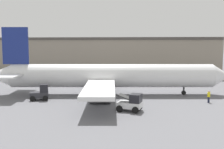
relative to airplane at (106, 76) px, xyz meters
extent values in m
plane|color=slate|center=(0.95, 0.15, -3.08)|extent=(400.00, 400.00, 0.00)
cube|color=gray|center=(-12.76, 32.02, 1.48)|extent=(72.62, 15.83, 9.12)
cube|color=#47423D|center=(-12.76, 32.02, 6.39)|extent=(72.62, 16.15, 0.70)
cylinder|color=silver|center=(0.95, 0.15, 0.08)|extent=(32.95, 8.69, 3.77)
cone|color=silver|center=(18.63, 2.86, 0.08)|extent=(3.54, 4.11, 3.70)
cube|color=silver|center=(-2.02, 8.70, -0.59)|extent=(6.15, 14.50, 0.50)
cube|color=silver|center=(0.68, -8.91, -0.59)|extent=(6.15, 14.50, 0.50)
cylinder|color=#939399|center=(-1.70, 6.62, -1.97)|extent=(3.29, 2.56, 2.13)
cylinder|color=#939399|center=(0.36, -6.83, -1.97)|extent=(3.29, 2.56, 2.13)
cube|color=navy|center=(-14.49, -2.22, 4.94)|extent=(4.17, 0.99, 5.95)
cube|color=silver|center=(-15.12, 1.88, 0.45)|extent=(4.04, 4.99, 0.24)
cube|color=silver|center=(-13.86, -6.32, 0.45)|extent=(4.04, 4.99, 0.24)
cylinder|color=#38383D|center=(12.60, 1.93, -2.45)|extent=(0.28, 0.28, 1.27)
cylinder|color=black|center=(12.60, 1.93, -2.73)|extent=(0.74, 0.45, 0.70)
cylinder|color=#38383D|center=(-0.30, -2.53, -2.45)|extent=(0.28, 0.28, 1.27)
cylinder|color=black|center=(-0.30, -2.53, -2.63)|extent=(0.94, 0.48, 0.90)
cylinder|color=#38383D|center=(-1.04, 2.32, -2.45)|extent=(0.28, 0.28, 1.27)
cylinder|color=black|center=(-1.04, 2.32, -2.63)|extent=(0.94, 0.48, 0.90)
cylinder|color=#1E2338|center=(15.53, -3.83, -2.66)|extent=(0.28, 0.28, 0.85)
cylinder|color=yellow|center=(15.53, -3.83, -1.91)|extent=(0.39, 0.39, 0.67)
sphere|color=tan|center=(15.53, -3.83, -1.45)|extent=(0.25, 0.25, 0.25)
cube|color=#2D2D33|center=(-9.13, -5.77, -2.29)|extent=(2.97, 2.31, 0.81)
cube|color=black|center=(-8.44, -5.53, -1.30)|extent=(1.54, 1.69, 1.16)
cylinder|color=black|center=(-8.01, -6.21, -2.70)|extent=(0.83, 0.52, 0.78)
cylinder|color=black|center=(-8.51, -4.74, -2.70)|extent=(0.83, 0.52, 0.78)
cylinder|color=black|center=(-9.75, -6.80, -2.70)|extent=(0.83, 0.52, 0.78)
cylinder|color=black|center=(-10.24, -5.33, -2.70)|extent=(0.83, 0.52, 0.78)
cube|color=silver|center=(4.81, -10.38, -2.30)|extent=(3.22, 2.38, 0.74)
cube|color=black|center=(5.61, -10.53, -1.40)|extent=(1.58, 1.89, 1.06)
cube|color=#333333|center=(4.29, -10.27, -1.33)|extent=(2.03, 1.63, 0.71)
cylinder|color=black|center=(5.63, -11.48, -2.67)|extent=(0.87, 0.43, 0.83)
cylinder|color=black|center=(5.99, -9.66, -2.67)|extent=(0.87, 0.43, 0.83)
cylinder|color=black|center=(3.63, -11.09, -2.67)|extent=(0.87, 0.43, 0.83)
cylinder|color=black|center=(3.98, -9.27, -2.67)|extent=(0.87, 0.43, 0.83)
camera|label=1|loc=(7.95, -44.78, 5.52)|focal=45.00mm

